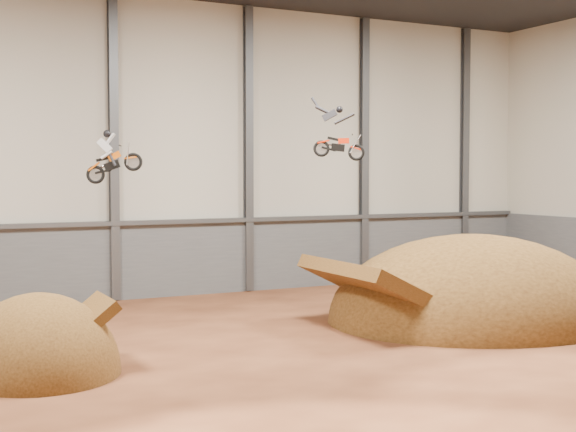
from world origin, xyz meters
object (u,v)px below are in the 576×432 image
Objects in this scene: takeoff_ramp at (39,373)px; fmx_rider_a at (117,151)px; landing_ramp at (472,320)px; fmx_rider_b at (338,129)px.

takeoff_ramp is 2.66× the size of fmx_rider_a.
fmx_rider_b is (-5.65, 0.93, 7.45)m from landing_ramp.
landing_ramp is at bearing 3.81° from takeoff_ramp.
fmx_rider_a reaches higher than landing_ramp.
takeoff_ramp is 13.63m from fmx_rider_b.
landing_ramp is at bearing 21.15° from fmx_rider_b.
fmx_rider_a is at bearing -166.45° from fmx_rider_b.
fmx_rider_a reaches higher than takeoff_ramp.
takeoff_ramp is 8.70m from fmx_rider_a.
landing_ramp is (16.88, 1.13, 0.00)m from takeoff_ramp.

